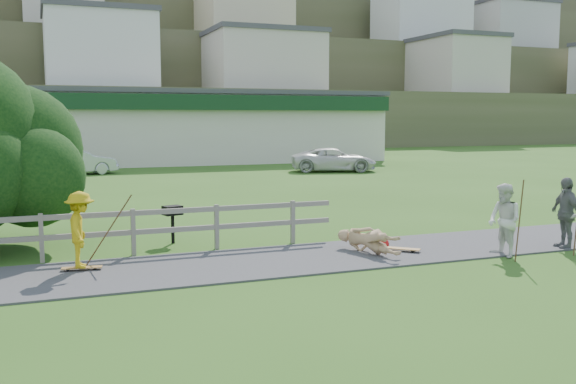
{
  "coord_description": "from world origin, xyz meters",
  "views": [
    {
      "loc": [
        -3.99,
        -11.71,
        3.21
      ],
      "look_at": [
        1.36,
        2.0,
        1.49
      ],
      "focal_mm": 40.0,
      "sensor_mm": 36.0,
      "label": 1
    }
  ],
  "objects_px": {
    "skater_rider": "(81,234)",
    "skater_fallen": "(369,241)",
    "spectator_a": "(504,220)",
    "car_silver": "(75,162)",
    "car_white": "(334,160)",
    "spectator_b": "(565,213)",
    "bbq": "(173,225)"
  },
  "relations": [
    {
      "from": "skater_rider",
      "to": "skater_fallen",
      "type": "xyz_separation_m",
      "value": [
        6.4,
        -0.65,
        -0.47
      ]
    },
    {
      "from": "skater_fallen",
      "to": "spectator_a",
      "type": "height_order",
      "value": "spectator_a"
    },
    {
      "from": "car_silver",
      "to": "car_white",
      "type": "height_order",
      "value": "car_silver"
    },
    {
      "from": "skater_fallen",
      "to": "car_white",
      "type": "distance_m",
      "value": 23.29
    },
    {
      "from": "skater_fallen",
      "to": "car_white",
      "type": "relative_size",
      "value": 0.36
    },
    {
      "from": "skater_fallen",
      "to": "spectator_b",
      "type": "xyz_separation_m",
      "value": [
        4.81,
        -1.14,
        0.55
      ]
    },
    {
      "from": "car_white",
      "to": "bbq",
      "type": "relative_size",
      "value": 5.19
    },
    {
      "from": "skater_rider",
      "to": "car_white",
      "type": "xyz_separation_m",
      "value": [
        15.65,
        20.72,
        -0.1
      ]
    },
    {
      "from": "skater_rider",
      "to": "skater_fallen",
      "type": "relative_size",
      "value": 0.88
    },
    {
      "from": "skater_fallen",
      "to": "bbq",
      "type": "height_order",
      "value": "bbq"
    },
    {
      "from": "spectator_a",
      "to": "bbq",
      "type": "bearing_deg",
      "value": -121.6
    },
    {
      "from": "car_silver",
      "to": "skater_rider",
      "type": "bearing_deg",
      "value": 167.27
    },
    {
      "from": "skater_rider",
      "to": "spectator_a",
      "type": "height_order",
      "value": "spectator_a"
    },
    {
      "from": "skater_rider",
      "to": "spectator_a",
      "type": "relative_size",
      "value": 0.94
    },
    {
      "from": "spectator_b",
      "to": "car_white",
      "type": "relative_size",
      "value": 0.35
    },
    {
      "from": "skater_rider",
      "to": "spectator_b",
      "type": "bearing_deg",
      "value": -94.03
    },
    {
      "from": "spectator_a",
      "to": "car_white",
      "type": "xyz_separation_m",
      "value": [
        6.46,
        22.73,
        -0.15
      ]
    },
    {
      "from": "spectator_b",
      "to": "bbq",
      "type": "height_order",
      "value": "spectator_b"
    },
    {
      "from": "bbq",
      "to": "car_silver",
      "type": "bearing_deg",
      "value": 76.5
    },
    {
      "from": "skater_fallen",
      "to": "car_silver",
      "type": "relative_size",
      "value": 0.41
    },
    {
      "from": "skater_rider",
      "to": "car_white",
      "type": "relative_size",
      "value": 0.32
    },
    {
      "from": "spectator_a",
      "to": "bbq",
      "type": "xyz_separation_m",
      "value": [
        -6.81,
        4.37,
        -0.37
      ]
    },
    {
      "from": "skater_rider",
      "to": "skater_fallen",
      "type": "distance_m",
      "value": 6.45
    },
    {
      "from": "skater_rider",
      "to": "spectator_b",
      "type": "xyz_separation_m",
      "value": [
        11.22,
        -1.79,
        0.08
      ]
    },
    {
      "from": "bbq",
      "to": "spectator_a",
      "type": "bearing_deg",
      "value": -49.39
    },
    {
      "from": "car_silver",
      "to": "bbq",
      "type": "bearing_deg",
      "value": 173.24
    },
    {
      "from": "spectator_a",
      "to": "car_silver",
      "type": "relative_size",
      "value": 0.38
    },
    {
      "from": "skater_fallen",
      "to": "bbq",
      "type": "bearing_deg",
      "value": 126.7
    },
    {
      "from": "skater_rider",
      "to": "spectator_a",
      "type": "distance_m",
      "value": 9.41
    },
    {
      "from": "skater_rider",
      "to": "bbq",
      "type": "xyz_separation_m",
      "value": [
        2.38,
        2.36,
        -0.31
      ]
    },
    {
      "from": "skater_fallen",
      "to": "spectator_b",
      "type": "bearing_deg",
      "value": -29.78
    },
    {
      "from": "car_silver",
      "to": "bbq",
      "type": "relative_size",
      "value": 4.61
    }
  ]
}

